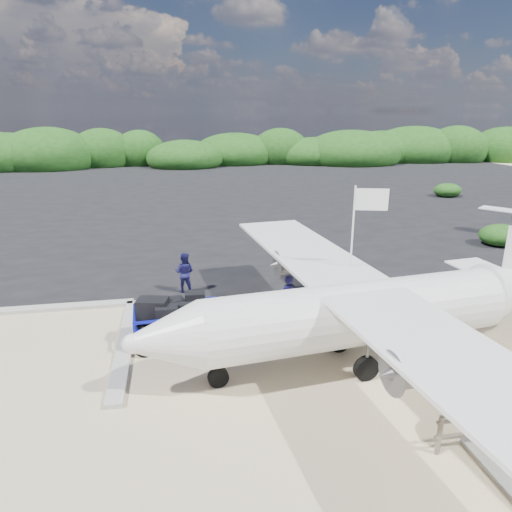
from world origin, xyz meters
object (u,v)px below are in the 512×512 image
at_px(flagpole, 346,336).
at_px(crew_b, 185,273).
at_px(aircraft_large, 335,206).
at_px(signboard, 417,345).
at_px(aircraft_small, 146,190).
at_px(crew_c, 327,271).
at_px(baggage_cart, 179,343).
at_px(crew_a, 288,298).

bearing_deg(flagpole, crew_b, 136.44).
height_order(flagpole, crew_b, flagpole).
bearing_deg(flagpole, aircraft_large, 71.29).
distance_m(flagpole, signboard, 2.39).
distance_m(signboard, aircraft_small, 35.27).
relative_size(crew_b, crew_c, 0.90).
bearing_deg(aircraft_large, crew_c, 62.97).
height_order(aircraft_large, aircraft_small, aircraft_large).
relative_size(baggage_cart, crew_c, 1.55).
height_order(signboard, aircraft_small, aircraft_small).
relative_size(baggage_cart, crew_b, 1.71).
height_order(crew_b, aircraft_small, crew_b).
distance_m(crew_a, aircraft_large, 22.23).
xyz_separation_m(baggage_cart, flagpole, (5.76, -0.52, 0.00)).
distance_m(baggage_cart, flagpole, 5.79).
relative_size(signboard, crew_c, 0.74).
xyz_separation_m(flagpole, crew_b, (-5.38, 5.12, 0.89)).
distance_m(baggage_cart, crew_c, 7.33).
height_order(signboard, aircraft_large, aircraft_large).
height_order(baggage_cart, crew_b, crew_b).
bearing_deg(crew_c, crew_a, 48.22).
bearing_deg(crew_b, crew_a, 156.51).
bearing_deg(crew_a, baggage_cart, -6.20).
distance_m(signboard, aircraft_large, 23.52).
distance_m(signboard, crew_a, 4.77).
xyz_separation_m(crew_b, aircraft_large, (12.81, 16.80, -0.89)).
bearing_deg(crew_c, baggage_cart, 31.33).
height_order(crew_c, aircraft_small, crew_c).
xyz_separation_m(crew_b, crew_c, (5.99, -1.12, 0.10)).
relative_size(flagpole, signboard, 3.58).
relative_size(crew_c, aircraft_large, 0.12).
bearing_deg(crew_a, aircraft_small, -99.80).
bearing_deg(aircraft_small, baggage_cart, 56.84).
height_order(baggage_cart, crew_a, crew_a).
bearing_deg(crew_a, flagpole, 113.61).
bearing_deg(flagpole, crew_a, 135.51).
distance_m(signboard, crew_b, 9.76).
xyz_separation_m(crew_b, aircraft_small, (-2.95, 27.55, -0.89)).
relative_size(flagpole, aircraft_large, 0.31).
height_order(crew_a, crew_c, crew_c).
height_order(baggage_cart, aircraft_large, aircraft_large).
bearing_deg(baggage_cart, crew_c, 25.39).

